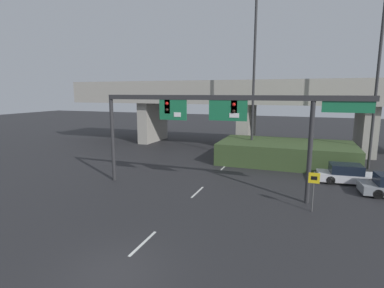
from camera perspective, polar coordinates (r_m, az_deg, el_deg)
name	(u,v)px	position (r m, az deg, el deg)	size (l,w,h in m)	color
ground_plane	(114,271)	(12.78, -14.64, -22.30)	(160.00, 160.00, 0.00)	#262628
lane_markings	(213,178)	(24.12, 3.99, -6.41)	(0.14, 24.85, 0.01)	silver
signal_gantry	(216,114)	(19.71, 4.57, 5.77)	(17.41, 0.44, 6.56)	#2D2D30
speed_limit_sign	(314,186)	(18.32, 22.14, -7.40)	(0.60, 0.11, 2.35)	#4C4C4C
highway_light_pole_near	(378,69)	(30.25, 31.96, 12.07)	(0.70, 0.36, 16.61)	#2D2D30
highway_light_pole_far	(254,76)	(30.24, 11.71, 12.57)	(0.70, 0.36, 15.82)	#2D2D30
overpass_bridge	(247,101)	(37.60, 10.48, 8.07)	(45.90, 7.85, 8.10)	#A39E93
grass_embankment	(285,153)	(30.11, 17.35, -1.59)	(12.32, 6.79, 2.01)	#384C28
parked_sedan_near_right	(347,174)	(25.45, 27.45, -5.13)	(4.40, 2.18, 1.41)	silver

